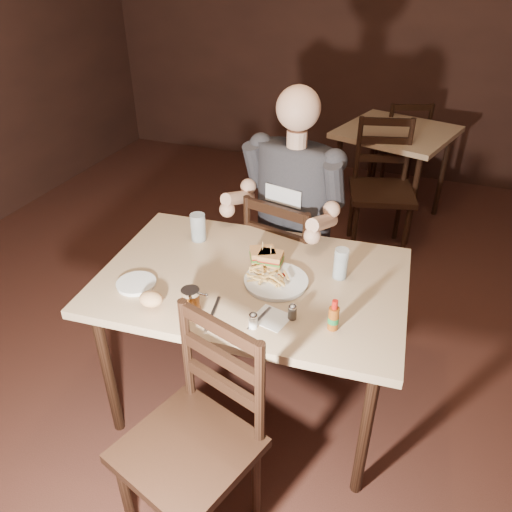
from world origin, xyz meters
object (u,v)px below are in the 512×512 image
(chair_far, at_px, (292,266))
(side_plate, at_px, (136,284))
(bg_table, at_px, (396,141))
(bg_chair_near, at_px, (382,192))
(diner, at_px, (291,187))
(chair_near, at_px, (187,450))
(glass_left, at_px, (198,227))
(glass_right, at_px, (341,264))
(hot_sauce, at_px, (334,315))
(bg_chair_far, at_px, (400,147))
(syrup_dispenser, at_px, (191,300))
(main_table, at_px, (252,290))
(dinner_plate, at_px, (276,282))

(chair_far, relative_size, side_plate, 5.63)
(bg_table, bearing_deg, bg_chair_near, -90.00)
(bg_chair_near, relative_size, diner, 0.98)
(chair_near, relative_size, glass_left, 6.90)
(glass_right, bearing_deg, bg_chair_near, 90.64)
(diner, bearing_deg, glass_right, -36.52)
(bg_chair_near, height_order, side_plate, bg_chair_near)
(chair_far, height_order, hot_sauce, chair_far)
(bg_chair_near, xyz_separation_m, glass_left, (-0.70, -1.51, 0.36))
(hot_sauce, bearing_deg, bg_chair_far, 91.29)
(bg_table, xyz_separation_m, diner, (-0.34, -1.73, 0.29))
(bg_chair_near, bearing_deg, syrup_dispenser, -118.00)
(glass_left, bearing_deg, glass_right, -6.07)
(main_table, bearing_deg, bg_chair_near, 78.87)
(glass_right, bearing_deg, diner, 130.85)
(glass_left, bearing_deg, main_table, -30.42)
(main_table, height_order, bg_table, same)
(chair_near, height_order, hot_sauce, chair_near)
(chair_near, distance_m, bg_chair_far, 3.54)
(chair_far, distance_m, side_plate, 0.99)
(side_plate, bearing_deg, chair_far, 61.48)
(diner, relative_size, syrup_dispenser, 10.08)
(glass_left, distance_m, syrup_dispenser, 0.55)
(main_table, xyz_separation_m, hot_sauce, (0.41, -0.21, 0.14))
(chair_near, bearing_deg, bg_table, 101.83)
(glass_right, distance_m, side_plate, 0.88)
(chair_far, xyz_separation_m, bg_chair_far, (0.33, 2.23, -0.02))
(main_table, relative_size, chair_near, 1.47)
(bg_chair_near, xyz_separation_m, side_plate, (-0.78, -1.96, 0.30))
(syrup_dispenser, bearing_deg, chair_near, -72.27)
(chair_near, bearing_deg, side_plate, 152.63)
(chair_far, bearing_deg, syrup_dispenser, 92.73)
(diner, relative_size, glass_right, 7.00)
(glass_right, height_order, hot_sauce, glass_right)
(syrup_dispenser, relative_size, side_plate, 0.59)
(bg_chair_far, bearing_deg, hot_sauce, 71.34)
(chair_near, relative_size, hot_sauce, 7.14)
(main_table, distance_m, bg_chair_near, 1.77)
(dinner_plate, distance_m, hot_sauce, 0.36)
(main_table, height_order, bg_chair_near, bg_chair_near)
(glass_right, bearing_deg, hot_sauce, -81.66)
(chair_near, xyz_separation_m, bg_chair_far, (0.32, 3.52, -0.03))
(main_table, distance_m, hot_sauce, 0.48)
(chair_far, height_order, syrup_dispenser, chair_far)
(glass_left, bearing_deg, chair_near, -67.37)
(diner, distance_m, hot_sauce, 0.87)
(diner, relative_size, hot_sauce, 7.44)
(main_table, bearing_deg, chair_far, 88.88)
(diner, height_order, glass_right, diner)
(main_table, height_order, chair_far, chair_far)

